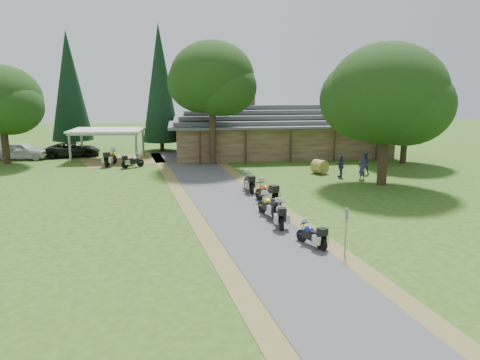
{
  "coord_description": "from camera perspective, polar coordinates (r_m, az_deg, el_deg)",
  "views": [
    {
      "loc": [
        -3.72,
        -20.56,
        7.3
      ],
      "look_at": [
        -0.34,
        5.46,
        1.6
      ],
      "focal_mm": 35.0,
      "sensor_mm": 36.0,
      "label": 1
    }
  ],
  "objects": [
    {
      "name": "car_dark_suv",
      "position": [
        47.33,
        -19.7,
        3.92
      ],
      "size": [
        2.77,
        5.56,
        2.06
      ],
      "primitive_type": "imported",
      "rotation": [
        0.0,
        0.0,
        1.66
      ],
      "color": "black",
      "rests_on": "ground"
    },
    {
      "name": "oak_driveway",
      "position": [
        33.56,
        17.37,
        7.95
      ],
      "size": [
        8.06,
        8.06,
        10.2
      ],
      "primitive_type": null,
      "color": "black",
      "rests_on": "ground"
    },
    {
      "name": "carport",
      "position": [
        44.62,
        -15.8,
        4.19
      ],
      "size": [
        6.79,
        4.84,
        2.79
      ],
      "primitive_type": null,
      "rotation": [
        0.0,
        0.0,
        -0.09
      ],
      "color": "silver",
      "rests_on": "ground"
    },
    {
      "name": "car_white_sedan",
      "position": [
        47.61,
        -25.06,
        3.5
      ],
      "size": [
        3.08,
        6.22,
        2.0
      ],
      "primitive_type": "imported",
      "rotation": [
        0.0,
        0.0,
        1.48
      ],
      "color": "silver",
      "rests_on": "ground"
    },
    {
      "name": "lodge",
      "position": [
        45.86,
        4.9,
        6.14
      ],
      "size": [
        21.4,
        9.4,
        4.9
      ],
      "primitive_type": null,
      "color": "brown",
      "rests_on": "ground"
    },
    {
      "name": "oak_silo",
      "position": [
        45.41,
        -27.05,
        7.39
      ],
      "size": [
        6.9,
        6.9,
        8.99
      ],
      "primitive_type": null,
      "color": "black",
      "rests_on": "ground"
    },
    {
      "name": "motorcycle_carport_a",
      "position": [
        41.55,
        -15.5,
        2.69
      ],
      "size": [
        1.18,
        2.2,
        1.43
      ],
      "primitive_type": null,
      "rotation": [
        0.0,
        0.0,
        1.32
      ],
      "color": "#CE9300",
      "rests_on": "ground"
    },
    {
      "name": "hay_bale",
      "position": [
        37.18,
        9.69,
        1.61
      ],
      "size": [
        1.43,
        1.4,
        1.09
      ],
      "primitive_type": "cylinder",
      "rotation": [
        1.57,
        0.0,
        0.5
      ],
      "color": "olive",
      "rests_on": "ground"
    },
    {
      "name": "cedar_near",
      "position": [
        48.65,
        -9.72,
        10.98
      ],
      "size": [
        3.77,
        3.77,
        12.72
      ],
      "primitive_type": "cone",
      "color": "black",
      "rests_on": "ground"
    },
    {
      "name": "motorcycle_row_b",
      "position": [
        23.66,
        4.9,
        -4.09
      ],
      "size": [
        0.8,
        1.97,
        1.32
      ],
      "primitive_type": null,
      "rotation": [
        0.0,
        0.0,
        1.48
      ],
      "color": "#929499",
      "rests_on": "ground"
    },
    {
      "name": "cedar_far",
      "position": [
        51.39,
        -20.05,
        10.13
      ],
      "size": [
        4.12,
        4.12,
        12.08
      ],
      "primitive_type": "cone",
      "color": "black",
      "rests_on": "ground"
    },
    {
      "name": "oak_lodge_right",
      "position": [
        43.23,
        19.6,
        7.34
      ],
      "size": [
        6.91,
        6.91,
        8.24
      ],
      "primitive_type": null,
      "color": "black",
      "rests_on": "ground"
    },
    {
      "name": "oak_lodge_left",
      "position": [
        40.1,
        -3.39,
        10.38
      ],
      "size": [
        7.08,
        7.08,
        12.01
      ],
      "primitive_type": null,
      "color": "black",
      "rests_on": "ground"
    },
    {
      "name": "driveway",
      "position": [
        25.82,
        0.06,
        -4.16
      ],
      "size": [
        51.95,
        51.95,
        0.0
      ],
      "primitive_type": "plane",
      "rotation": [
        0.0,
        0.0,
        0.14
      ],
      "color": "#424244",
      "rests_on": "ground"
    },
    {
      "name": "sign_post",
      "position": [
        20.1,
        12.78,
        -6.19
      ],
      "size": [
        0.38,
        0.06,
        2.08
      ],
      "primitive_type": null,
      "color": "gray",
      "rests_on": "ground"
    },
    {
      "name": "motorcycle_row_e",
      "position": [
        30.82,
        1.08,
        -0.17
      ],
      "size": [
        0.82,
        2.0,
        1.33
      ],
      "primitive_type": null,
      "rotation": [
        0.0,
        0.0,
        1.66
      ],
      "color": "black",
      "rests_on": "ground"
    },
    {
      "name": "motorcycle_row_d",
      "position": [
        27.74,
        3.24,
        -1.45
      ],
      "size": [
        1.39,
        2.25,
        1.47
      ],
      "primitive_type": null,
      "rotation": [
        0.0,
        0.0,
        1.92
      ],
      "color": "#CF500E",
      "rests_on": "ground"
    },
    {
      "name": "person_a",
      "position": [
        35.48,
        14.65,
        1.66
      ],
      "size": [
        0.7,
        0.63,
        2.04
      ],
      "primitive_type": "imported",
      "rotation": [
        0.0,
        0.0,
        3.6
      ],
      "color": "navy",
      "rests_on": "ground"
    },
    {
      "name": "motorcycle_row_a",
      "position": [
        21.05,
        8.72,
        -6.51
      ],
      "size": [
        1.24,
        1.76,
        1.16
      ],
      "primitive_type": null,
      "rotation": [
        0.0,
        0.0,
        2.03
      ],
      "color": "navy",
      "rests_on": "ground"
    },
    {
      "name": "motorcycle_carport_b",
      "position": [
        40.16,
        -12.95,
        2.34
      ],
      "size": [
        1.81,
        1.36,
        1.2
      ],
      "primitive_type": null,
      "rotation": [
        0.0,
        0.0,
        0.51
      ],
      "color": "gray",
      "rests_on": "ground"
    },
    {
      "name": "motorcycle_row_c",
      "position": [
        25.21,
        3.54,
        -3.05
      ],
      "size": [
        1.21,
        2.01,
        1.31
      ],
      "primitive_type": null,
      "rotation": [
        0.0,
        0.0,
        1.9
      ],
      "color": "gold",
      "rests_on": "ground"
    },
    {
      "name": "person_c",
      "position": [
        36.03,
        12.19,
        1.86
      ],
      "size": [
        0.42,
        0.56,
        1.94
      ],
      "primitive_type": "imported",
      "rotation": [
        0.0,
        0.0,
        4.75
      ],
      "color": "navy",
      "rests_on": "ground"
    },
    {
      "name": "person_b",
      "position": [
        37.61,
        14.95,
        2.22
      ],
      "size": [
        0.67,
        0.56,
        2.03
      ],
      "primitive_type": "imported",
      "rotation": [
        0.0,
        0.0,
        2.85
      ],
      "color": "navy",
      "rests_on": "ground"
    },
    {
      "name": "ground",
      "position": [
        22.13,
        2.71,
        -7.02
      ],
      "size": [
        120.0,
        120.0,
        0.0
      ],
      "primitive_type": "plane",
      "color": "#2D4914",
      "rests_on": "ground"
    }
  ]
}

